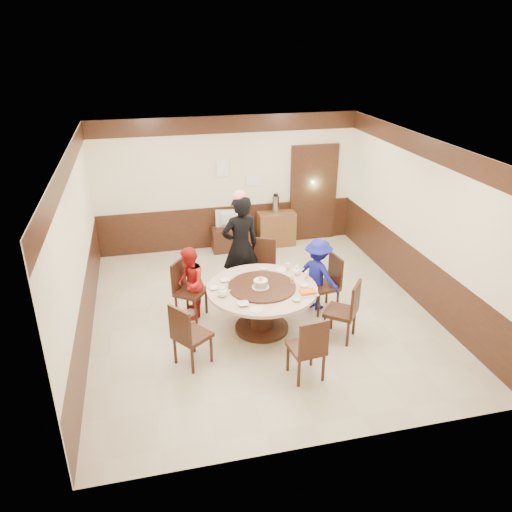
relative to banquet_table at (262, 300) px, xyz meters
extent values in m
plane|color=beige|center=(0.11, 0.48, -0.53)|extent=(6.00, 6.00, 0.00)
plane|color=white|center=(0.11, 0.48, 2.27)|extent=(6.00, 6.00, 0.00)
cube|color=beige|center=(0.11, 3.48, 0.87)|extent=(5.50, 0.04, 2.80)
cube|color=beige|center=(0.11, -2.52, 0.87)|extent=(5.50, 0.04, 2.80)
cube|color=beige|center=(-2.64, 0.48, 0.87)|extent=(0.04, 6.00, 2.80)
cube|color=beige|center=(2.86, 0.48, 0.87)|extent=(0.04, 6.00, 2.80)
cube|color=black|center=(0.11, 0.48, -0.08)|extent=(5.50, 6.00, 0.90)
cube|color=black|center=(0.11, 0.48, 2.09)|extent=(5.50, 6.00, 0.35)
cube|color=black|center=(2.01, 3.43, 0.52)|extent=(1.05, 0.08, 2.18)
cube|color=#8EDC98|center=(2.01, 3.45, 0.52)|extent=(0.88, 0.02, 2.05)
cylinder|color=black|center=(0.00, 0.00, -0.50)|extent=(0.85, 0.85, 0.06)
cylinder|color=black|center=(0.00, 0.00, -0.18)|extent=(0.34, 0.34, 0.65)
cylinder|color=#C6A790|center=(0.00, 0.00, 0.19)|extent=(1.70, 1.70, 0.05)
cylinder|color=black|center=(0.00, 0.00, 0.23)|extent=(1.04, 1.04, 0.03)
cube|color=black|center=(1.15, 0.35, -0.08)|extent=(0.50, 0.50, 0.06)
cube|color=black|center=(1.35, 0.38, 0.19)|extent=(0.10, 0.42, 0.50)
cube|color=black|center=(1.15, 0.35, -0.32)|extent=(0.36, 0.36, 0.42)
cube|color=black|center=(0.29, 1.19, -0.08)|extent=(0.59, 0.59, 0.06)
cube|color=black|center=(0.39, 1.37, 0.19)|extent=(0.39, 0.23, 0.50)
cube|color=black|center=(0.29, 1.19, -0.32)|extent=(0.36, 0.36, 0.42)
cube|color=black|center=(-1.03, 0.66, -0.08)|extent=(0.61, 0.61, 0.06)
cube|color=black|center=(-1.21, 0.78, 0.19)|extent=(0.28, 0.37, 0.50)
cube|color=black|center=(-1.03, 0.66, -0.32)|extent=(0.36, 0.36, 0.42)
cube|color=black|center=(-1.16, -0.62, -0.08)|extent=(0.61, 0.61, 0.06)
cube|color=black|center=(-1.33, -0.74, 0.19)|extent=(0.28, 0.36, 0.50)
cube|color=black|center=(-1.16, -0.62, -0.32)|extent=(0.36, 0.36, 0.42)
cube|color=black|center=(0.30, -1.27, -0.08)|extent=(0.49, 0.49, 0.06)
cube|color=black|center=(0.32, -1.48, 0.19)|extent=(0.42, 0.09, 0.50)
cube|color=black|center=(0.30, -1.27, -0.32)|extent=(0.36, 0.36, 0.42)
cube|color=black|center=(1.10, -0.50, -0.08)|extent=(0.62, 0.62, 0.06)
cube|color=black|center=(1.27, -0.63, 0.19)|extent=(0.29, 0.35, 0.50)
cube|color=black|center=(1.10, -0.50, -0.32)|extent=(0.36, 0.36, 0.42)
imported|color=black|center=(-0.09, 1.20, 0.40)|extent=(0.75, 0.57, 1.86)
imported|color=#B21817|center=(-1.04, 0.66, 0.08)|extent=(0.51, 0.63, 1.22)
imported|color=navy|center=(1.07, 0.46, 0.09)|extent=(0.84, 0.93, 1.25)
cylinder|color=white|center=(-0.04, -0.05, 0.25)|extent=(0.26, 0.26, 0.01)
cylinder|color=tan|center=(-0.04, -0.05, 0.31)|extent=(0.21, 0.21, 0.10)
cylinder|color=white|center=(-0.04, -0.05, 0.36)|extent=(0.21, 0.21, 0.01)
sphere|color=pink|center=(-0.04, -0.05, 0.40)|extent=(0.06, 0.06, 0.06)
ellipsoid|color=white|center=(-0.64, -0.14, 0.28)|extent=(0.17, 0.15, 0.13)
ellipsoid|color=white|center=(0.65, 0.30, 0.28)|extent=(0.17, 0.15, 0.13)
imported|color=white|center=(-0.52, 0.32, 0.23)|extent=(0.14, 0.14, 0.04)
imported|color=white|center=(0.38, -0.52, 0.24)|extent=(0.14, 0.14, 0.04)
imported|color=white|center=(-0.39, -0.47, 0.24)|extent=(0.16, 0.16, 0.04)
imported|color=white|center=(0.63, -0.14, 0.24)|extent=(0.14, 0.14, 0.05)
imported|color=white|center=(-0.73, 0.11, 0.23)|extent=(0.14, 0.14, 0.03)
imported|color=white|center=(0.17, 0.58, 0.24)|extent=(0.15, 0.15, 0.05)
cylinder|color=white|center=(-0.25, -0.65, 0.22)|extent=(0.18, 0.18, 0.01)
cylinder|color=white|center=(0.45, 0.50, 0.22)|extent=(0.18, 0.18, 0.01)
cube|color=white|center=(0.61, -0.37, 0.23)|extent=(0.30, 0.20, 0.02)
cube|color=#DA5718|center=(0.61, -0.37, 0.26)|extent=(0.24, 0.15, 0.04)
cylinder|color=white|center=(0.48, -0.01, 0.30)|extent=(0.06, 0.06, 0.16)
cylinder|color=white|center=(0.72, 0.04, 0.30)|extent=(0.06, 0.06, 0.16)
cylinder|color=white|center=(0.54, 0.41, 0.30)|extent=(0.06, 0.06, 0.16)
cube|color=black|center=(0.13, 3.23, -0.28)|extent=(0.85, 0.45, 0.50)
imported|color=gray|center=(0.13, 3.23, 0.16)|extent=(0.67, 0.20, 0.38)
cube|color=brown|center=(1.13, 3.26, -0.16)|extent=(0.80, 0.40, 0.75)
cylinder|color=silver|center=(1.11, 3.26, 0.41)|extent=(0.15, 0.15, 0.38)
cube|color=white|center=(0.01, 3.43, 1.22)|extent=(0.25, 0.00, 0.35)
cube|color=white|center=(0.66, 3.43, 0.92)|extent=(0.30, 0.00, 0.22)
camera|label=1|loc=(-1.64, -6.55, 3.81)|focal=35.00mm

